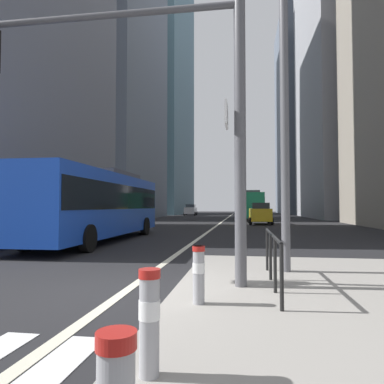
% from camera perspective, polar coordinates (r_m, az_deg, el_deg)
% --- Properties ---
extents(ground_plane, '(160.00, 160.00, 0.00)m').
position_cam_1_polar(ground_plane, '(26.73, 3.63, -5.85)').
color(ground_plane, black).
extents(lane_centre_line, '(0.20, 80.00, 0.01)m').
position_cam_1_polar(lane_centre_line, '(36.69, 4.96, -4.88)').
color(lane_centre_line, beige).
rests_on(lane_centre_line, ground).
extents(office_tower_left_mid, '(11.59, 20.06, 41.43)m').
position_cam_1_polar(office_tower_left_mid, '(52.78, -13.10, 18.92)').
color(office_tower_left_mid, slate).
rests_on(office_tower_left_mid, ground).
extents(office_tower_left_far, '(12.14, 25.08, 53.76)m').
position_cam_1_polar(office_tower_left_far, '(79.11, -5.54, 16.29)').
color(office_tower_left_far, slate).
rests_on(office_tower_left_far, ground).
extents(office_tower_right_mid, '(11.38, 21.55, 49.58)m').
position_cam_1_polar(office_tower_right_mid, '(58.98, 23.87, 20.99)').
color(office_tower_right_mid, '#9E9EA3').
rests_on(office_tower_right_mid, ground).
extents(office_tower_right_far, '(13.14, 23.61, 44.42)m').
position_cam_1_polar(office_tower_right_far, '(84.48, 18.68, 11.89)').
color(office_tower_right_far, slate).
rests_on(office_tower_right_far, ground).
extents(city_bus_blue_oncoming, '(2.77, 11.68, 3.40)m').
position_cam_1_polar(city_bus_blue_oncoming, '(16.85, -15.02, -1.60)').
color(city_bus_blue_oncoming, blue).
rests_on(city_bus_blue_oncoming, ground).
extents(city_bus_red_receding, '(2.79, 10.75, 3.40)m').
position_cam_1_polar(city_bus_red_receding, '(42.06, 9.64, -2.03)').
color(city_bus_red_receding, '#198456').
rests_on(city_bus_red_receding, ground).
extents(car_oncoming_mid, '(2.16, 4.26, 1.94)m').
position_cam_1_polar(car_oncoming_mid, '(60.77, -0.24, -2.94)').
color(car_oncoming_mid, silver).
rests_on(car_oncoming_mid, ground).
extents(car_receding_near, '(2.18, 4.09, 1.94)m').
position_cam_1_polar(car_receding_near, '(55.88, 10.79, -2.95)').
color(car_receding_near, black).
rests_on(car_receding_near, ground).
extents(car_receding_far, '(2.14, 4.35, 1.94)m').
position_cam_1_polar(car_receding_far, '(32.12, 11.09, -3.45)').
color(car_receding_far, gold).
rests_on(car_receding_far, ground).
extents(traffic_signal_gantry, '(5.65, 0.65, 6.00)m').
position_cam_1_polar(traffic_signal_gantry, '(7.30, -7.60, 17.20)').
color(traffic_signal_gantry, '#515156').
rests_on(traffic_signal_gantry, median_island).
extents(street_lamp_post, '(5.50, 0.32, 8.00)m').
position_cam_1_polar(street_lamp_post, '(9.07, 14.82, 21.39)').
color(street_lamp_post, '#56565B').
rests_on(street_lamp_post, median_island).
extents(bollard_left, '(0.20, 0.20, 0.94)m').
position_cam_1_polar(bollard_left, '(3.29, -7.01, -19.60)').
color(bollard_left, '#99999E').
rests_on(bollard_left, median_island).
extents(bollard_right, '(0.20, 0.20, 0.88)m').
position_cam_1_polar(bollard_right, '(5.49, 1.10, -12.90)').
color(bollard_right, '#99999E').
rests_on(bollard_right, median_island).
extents(pedestrian_railing, '(0.06, 3.23, 0.98)m').
position_cam_1_polar(pedestrian_railing, '(6.82, 13.06, -9.06)').
color(pedestrian_railing, black).
rests_on(pedestrian_railing, median_island).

